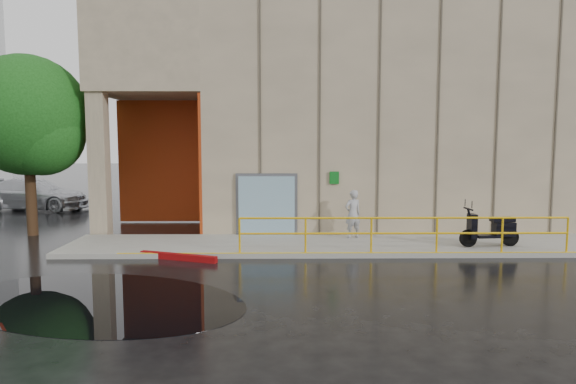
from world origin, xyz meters
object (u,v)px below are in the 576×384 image
person (353,214)px  tree_near (31,120)px  scooter (491,220)px  car_c (35,194)px  red_curb (178,257)px

person → tree_near: bearing=-29.9°
scooter → car_c: bearing=148.0°
person → tree_near: size_ratio=0.25×
person → car_c: 16.38m
person → red_curb: 5.89m
person → tree_near: tree_near is taller
scooter → tree_near: tree_near is taller
person → scooter: (3.99, -1.43, 0.02)m
scooter → car_c: size_ratio=0.36×
person → red_curb: size_ratio=0.66×
car_c → scooter: bearing=-109.1°
person → scooter: size_ratio=0.85×
person → car_c: size_ratio=0.31×
tree_near → person: bearing=-6.9°
red_curb → scooter: bearing=6.2°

